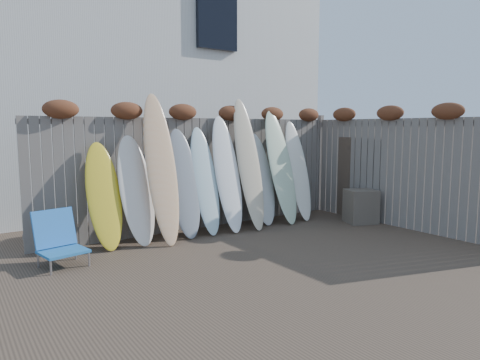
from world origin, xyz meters
TOP-DOWN VIEW (x-y plane):
  - ground at (0.00, 0.00)m, footprint 80.00×80.00m
  - back_fence at (0.06, 2.39)m, footprint 6.05×0.28m
  - right_fence at (2.99, 0.25)m, footprint 0.28×4.40m
  - house at (0.50, 6.50)m, footprint 8.50×5.50m
  - beach_chair at (-2.67, 1.61)m, footprint 0.64×0.67m
  - wooden_crate at (2.69, 0.97)m, footprint 0.68×0.63m
  - lattice_panel at (3.02, 1.29)m, footprint 0.12×1.09m
  - surfboard_0 at (-1.91, 2.05)m, footprint 0.53×0.60m
  - surfboard_1 at (-1.41, 2.02)m, footprint 0.58×0.65m
  - surfboard_2 at (-1.03, 1.91)m, footprint 0.55×0.87m
  - surfboard_3 at (-0.58, 2.02)m, footprint 0.57×0.68m
  - surfboard_4 at (-0.18, 2.00)m, footprint 0.47×0.67m
  - surfboard_5 at (0.25, 1.96)m, footprint 0.53×0.76m
  - surfboard_6 at (0.70, 1.92)m, footprint 0.52×0.87m
  - surfboard_7 at (1.06, 2.04)m, footprint 0.56×0.64m
  - surfboard_8 at (1.46, 1.92)m, footprint 0.55×0.78m
  - surfboard_9 at (1.95, 1.96)m, footprint 0.51×0.74m

SIDE VIEW (x-z plane):
  - ground at x=0.00m, z-range 0.00..0.00m
  - wooden_crate at x=2.69m, z-range 0.00..0.64m
  - beach_chair at x=-2.67m, z-range -0.03..0.71m
  - surfboard_0 at x=-1.91m, z-range 0.00..1.62m
  - lattice_panel at x=3.02m, z-range 0.00..1.63m
  - surfboard_1 at x=-1.41m, z-range 0.00..1.72m
  - surfboard_7 at x=1.06m, z-range 0.00..1.74m
  - surfboard_3 at x=-0.58m, z-range 0.00..1.82m
  - surfboard_4 at x=-0.18m, z-range 0.00..1.85m
  - surfboard_9 at x=1.95m, z-range 0.00..1.97m
  - surfboard_5 at x=0.25m, z-range 0.00..2.05m
  - surfboard_8 at x=1.46m, z-range 0.00..2.17m
  - right_fence at x=2.99m, z-range 0.02..2.26m
  - back_fence at x=0.06m, z-range 0.06..2.30m
  - surfboard_6 at x=0.70m, z-range 0.00..2.37m
  - surfboard_2 at x=-1.03m, z-range 0.00..2.40m
  - house at x=0.50m, z-range 0.04..6.36m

